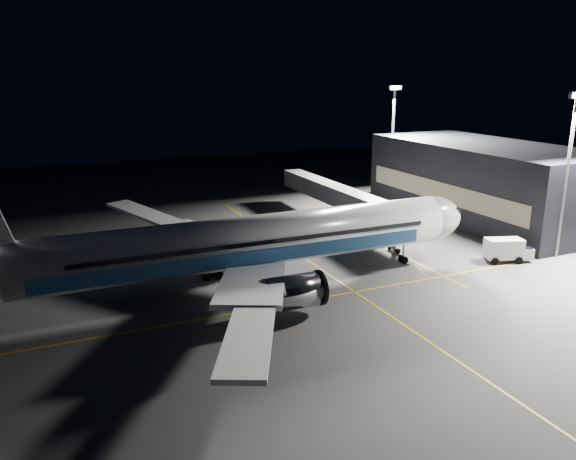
# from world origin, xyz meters

# --- Properties ---
(ground) EXTENTS (200.00, 200.00, 0.00)m
(ground) POSITION_xyz_m (0.00, 0.00, 0.00)
(ground) COLOR #4C4C4F
(ground) RESTS_ON ground
(guide_line_main) EXTENTS (0.25, 80.00, 0.01)m
(guide_line_main) POSITION_xyz_m (10.00, 0.00, 0.01)
(guide_line_main) COLOR gold
(guide_line_main) RESTS_ON ground
(guide_line_cross) EXTENTS (70.00, 0.25, 0.01)m
(guide_line_cross) POSITION_xyz_m (0.00, -6.00, 0.01)
(guide_line_cross) COLOR gold
(guide_line_cross) RESTS_ON ground
(guide_line_side) EXTENTS (0.25, 40.00, 0.01)m
(guide_line_side) POSITION_xyz_m (22.00, 10.00, 0.01)
(guide_line_side) COLOR gold
(guide_line_side) RESTS_ON ground
(airliner) EXTENTS (61.48, 54.22, 16.64)m
(airliner) POSITION_xyz_m (-1.08, 0.00, 5.16)
(airliner) COLOR silver
(airliner) RESTS_ON ground
(terminal) EXTENTS (18.12, 40.00, 12.00)m
(terminal) POSITION_xyz_m (45.98, 14.00, 6.00)
(terminal) COLOR black
(terminal) RESTS_ON ground
(jet_bridge) EXTENTS (3.60, 34.40, 6.30)m
(jet_bridge) POSITION_xyz_m (22.00, 18.06, 4.58)
(jet_bridge) COLOR #B2B2B7
(jet_bridge) RESTS_ON ground
(floodlight_mast_north) EXTENTS (2.40, 0.68, 20.70)m
(floodlight_mast_north) POSITION_xyz_m (40.00, 31.99, 12.37)
(floodlight_mast_north) COLOR #59595E
(floodlight_mast_north) RESTS_ON ground
(floodlight_mast_south) EXTENTS (2.40, 0.67, 20.70)m
(floodlight_mast_south) POSITION_xyz_m (40.00, -6.01, 12.37)
(floodlight_mast_south) COLOR #59595E
(floodlight_mast_south) RESTS_ON ground
(service_truck) EXTENTS (6.21, 3.97, 2.97)m
(service_truck) POSITION_xyz_m (32.71, -4.89, 1.59)
(service_truck) COLOR white
(service_truck) RESTS_ON ground
(baggage_tug) EXTENTS (2.10, 1.69, 1.51)m
(baggage_tug) POSITION_xyz_m (2.84, 9.82, 0.69)
(baggage_tug) COLOR black
(baggage_tug) RESTS_ON ground
(safety_cone_a) EXTENTS (0.42, 0.42, 0.64)m
(safety_cone_a) POSITION_xyz_m (-1.35, 11.03, 0.32)
(safety_cone_a) COLOR #EB3E09
(safety_cone_a) RESTS_ON ground
(safety_cone_b) EXTENTS (0.41, 0.41, 0.61)m
(safety_cone_b) POSITION_xyz_m (-1.37, 7.35, 0.31)
(safety_cone_b) COLOR #EB3E09
(safety_cone_b) RESTS_ON ground
(safety_cone_c) EXTENTS (0.40, 0.40, 0.61)m
(safety_cone_c) POSITION_xyz_m (-0.33, 9.09, 0.30)
(safety_cone_c) COLOR #EB3E09
(safety_cone_c) RESTS_ON ground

